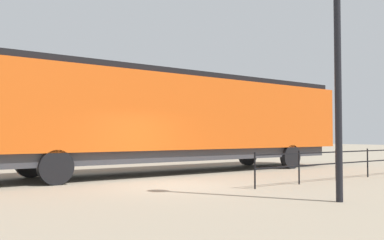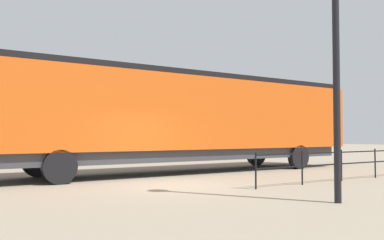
{
  "view_description": "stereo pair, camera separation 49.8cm",
  "coord_description": "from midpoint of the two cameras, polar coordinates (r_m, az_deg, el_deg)",
  "views": [
    {
      "loc": [
        10.78,
        -7.06,
        1.54
      ],
      "look_at": [
        1.36,
        -0.17,
        1.98
      ],
      "focal_mm": 38.88,
      "sensor_mm": 36.0,
      "label": 1
    },
    {
      "loc": [
        11.07,
        -6.65,
        1.54
      ],
      "look_at": [
        1.36,
        -0.17,
        1.98
      ],
      "focal_mm": 38.88,
      "sensor_mm": 36.0,
      "label": 2
    }
  ],
  "objects": [
    {
      "name": "locomotive",
      "position": [
        17.77,
        -1.45,
        0.33
      ],
      "size": [
        3.17,
        17.16,
        4.11
      ],
      "color": "#D15114",
      "rests_on": "ground_plane"
    },
    {
      "name": "platform_fence",
      "position": [
        16.74,
        22.16,
        -4.89
      ],
      "size": [
        0.05,
        11.75,
        1.06
      ],
      "color": "black",
      "rests_on": "ground_plane"
    },
    {
      "name": "ground_plane",
      "position": [
        12.99,
        -4.07,
        -8.96
      ],
      "size": [
        120.0,
        120.0,
        0.0
      ],
      "primitive_type": "plane",
      "color": "gray"
    }
  ]
}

